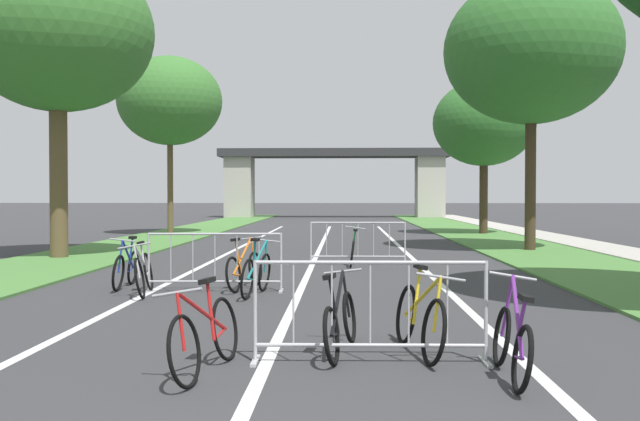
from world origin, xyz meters
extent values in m
cube|color=#477A38|center=(-6.47, 25.12, 0.03)|extent=(3.33, 61.41, 0.05)
cube|color=#477A38|center=(6.47, 25.12, 0.03)|extent=(3.33, 61.41, 0.05)
cube|color=#ADA89E|center=(9.03, 25.12, 0.04)|extent=(1.78, 61.41, 0.08)
cube|color=silver|center=(0.00, 17.76, 0.00)|extent=(0.14, 35.53, 0.01)
cube|color=silver|center=(2.64, 17.76, 0.00)|extent=(0.14, 35.53, 0.01)
cube|color=silver|center=(-2.64, 17.76, 0.00)|extent=(0.14, 35.53, 0.01)
cube|color=#2D2D30|center=(0.00, 50.75, 4.96)|extent=(17.63, 3.19, 0.61)
cube|color=#ADA89E|center=(-7.34, 50.75, 2.33)|extent=(2.07, 2.40, 4.65)
cube|color=#ADA89E|center=(7.34, 50.75, 2.33)|extent=(2.07, 2.40, 4.65)
cylinder|color=brown|center=(-6.91, 16.08, 2.11)|extent=(0.47, 0.47, 4.23)
ellipsoid|color=#38702D|center=(-6.91, 16.08, 6.14)|extent=(5.10, 5.10, 4.34)
cylinder|color=brown|center=(-6.79, 27.47, 2.06)|extent=(0.25, 0.25, 4.13)
ellipsoid|color=#38702D|center=(-6.79, 27.47, 5.82)|extent=(4.52, 4.52, 3.84)
cylinder|color=#3D2D1E|center=(6.49, 19.07, 2.08)|extent=(0.33, 0.33, 4.16)
ellipsoid|color=#2D6628|center=(6.49, 19.07, 6.14)|extent=(5.29, 5.29, 4.50)
cylinder|color=#3D2D1E|center=(6.87, 28.04, 1.61)|extent=(0.36, 0.36, 3.22)
ellipsoid|color=#2D6628|center=(6.87, 28.04, 4.88)|extent=(4.43, 4.43, 3.76)
cylinder|color=#ADADB2|center=(-0.12, 4.84, 0.53)|extent=(0.04, 0.04, 1.05)
cube|color=#ADADB2|center=(-0.12, 4.84, 0.01)|extent=(0.07, 0.44, 0.03)
cylinder|color=#ADADB2|center=(2.24, 4.89, 0.53)|extent=(0.04, 0.04, 1.05)
cube|color=#ADADB2|center=(2.24, 4.89, 0.01)|extent=(0.07, 0.44, 0.03)
cylinder|color=#ADADB2|center=(1.06, 4.87, 1.03)|extent=(2.36, 0.08, 0.04)
cylinder|color=#ADADB2|center=(1.06, 4.87, 0.18)|extent=(2.36, 0.08, 0.04)
cylinder|color=#ADADB2|center=(0.27, 4.85, 0.61)|extent=(0.02, 0.02, 0.87)
cylinder|color=#ADADB2|center=(0.67, 4.86, 0.61)|extent=(0.02, 0.02, 0.87)
cylinder|color=#ADADB2|center=(1.06, 4.87, 0.61)|extent=(0.02, 0.02, 0.87)
cylinder|color=#ADADB2|center=(1.45, 4.87, 0.61)|extent=(0.02, 0.02, 0.87)
cylinder|color=#ADADB2|center=(1.85, 4.88, 0.61)|extent=(0.02, 0.02, 0.87)
cylinder|color=#ADADB2|center=(-2.69, 9.93, 0.53)|extent=(0.04, 0.04, 1.05)
cube|color=#ADADB2|center=(-2.69, 9.93, 0.01)|extent=(0.07, 0.44, 0.03)
cylinder|color=#ADADB2|center=(-0.33, 10.00, 0.53)|extent=(0.04, 0.04, 1.05)
cube|color=#ADADB2|center=(-0.33, 10.00, 0.01)|extent=(0.07, 0.44, 0.03)
cylinder|color=#ADADB2|center=(-1.51, 9.96, 1.03)|extent=(2.36, 0.11, 0.04)
cylinder|color=#ADADB2|center=(-1.51, 9.96, 0.18)|extent=(2.36, 0.11, 0.04)
cylinder|color=#ADADB2|center=(-2.30, 9.94, 0.61)|extent=(0.02, 0.02, 0.87)
cylinder|color=#ADADB2|center=(-1.90, 9.95, 0.61)|extent=(0.02, 0.02, 0.87)
cylinder|color=#ADADB2|center=(-1.51, 9.96, 0.61)|extent=(0.02, 0.02, 0.87)
cylinder|color=#ADADB2|center=(-1.12, 9.98, 0.61)|extent=(0.02, 0.02, 0.87)
cylinder|color=#ADADB2|center=(-0.72, 9.99, 0.61)|extent=(0.02, 0.02, 0.87)
cylinder|color=#ADADB2|center=(-0.05, 15.05, 0.53)|extent=(0.04, 0.04, 1.05)
cube|color=#ADADB2|center=(-0.05, 15.05, 0.01)|extent=(0.07, 0.44, 0.03)
cylinder|color=#ADADB2|center=(2.31, 15.08, 0.53)|extent=(0.04, 0.04, 1.05)
cube|color=#ADADB2|center=(2.31, 15.08, 0.01)|extent=(0.07, 0.44, 0.03)
cylinder|color=#ADADB2|center=(1.13, 15.06, 1.03)|extent=(2.36, 0.08, 0.04)
cylinder|color=#ADADB2|center=(1.13, 15.06, 0.18)|extent=(2.36, 0.08, 0.04)
cylinder|color=#ADADB2|center=(0.35, 15.05, 0.61)|extent=(0.02, 0.02, 0.87)
cylinder|color=#ADADB2|center=(0.74, 15.06, 0.61)|extent=(0.02, 0.02, 0.87)
cylinder|color=#ADADB2|center=(1.13, 15.06, 0.61)|extent=(0.02, 0.02, 0.87)
cylinder|color=#ADADB2|center=(1.53, 15.07, 0.61)|extent=(0.02, 0.02, 0.87)
cylinder|color=#ADADB2|center=(1.92, 15.08, 0.61)|extent=(0.02, 0.02, 0.87)
torus|color=black|center=(1.51, 5.78, 0.34)|extent=(0.27, 0.70, 0.69)
torus|color=black|center=(1.69, 4.74, 0.34)|extent=(0.27, 0.70, 0.69)
cylinder|color=gold|center=(1.64, 5.29, 0.62)|extent=(0.31, 1.00, 0.58)
cylinder|color=gold|center=(1.60, 5.49, 0.61)|extent=(0.14, 0.14, 0.63)
cylinder|color=gold|center=(1.53, 5.61, 0.32)|extent=(0.08, 0.34, 0.08)
cylinder|color=gold|center=(1.73, 4.77, 0.62)|extent=(0.12, 0.11, 0.55)
cube|color=black|center=(1.64, 5.54, 0.92)|extent=(0.15, 0.25, 0.07)
cylinder|color=#99999E|center=(1.77, 4.81, 0.89)|extent=(0.51, 0.12, 0.11)
torus|color=black|center=(2.33, 3.80, 0.30)|extent=(0.17, 0.61, 0.61)
torus|color=black|center=(2.37, 4.76, 0.30)|extent=(0.17, 0.61, 0.61)
cylinder|color=#662884|center=(2.40, 4.26, 0.61)|extent=(0.18, 0.93, 0.65)
cylinder|color=#662884|center=(2.38, 4.08, 0.53)|extent=(0.13, 0.12, 0.55)
cylinder|color=#662884|center=(2.33, 3.96, 0.28)|extent=(0.03, 0.31, 0.07)
cylinder|color=#662884|center=(2.42, 4.74, 0.61)|extent=(0.14, 0.10, 0.62)
cube|color=black|center=(2.42, 4.04, 0.80)|extent=(0.12, 0.24, 0.06)
cylinder|color=#99999E|center=(2.47, 4.71, 0.91)|extent=(0.46, 0.05, 0.10)
torus|color=black|center=(-0.79, 9.01, 0.34)|extent=(0.21, 0.69, 0.69)
torus|color=black|center=(-0.63, 10.02, 0.34)|extent=(0.21, 0.69, 0.69)
cylinder|color=#197A7F|center=(-0.69, 9.48, 0.63)|extent=(0.25, 0.98, 0.61)
cylinder|color=#197A7F|center=(-0.72, 9.29, 0.63)|extent=(0.10, 0.13, 0.69)
cylinder|color=#197A7F|center=(-0.77, 9.17, 0.32)|extent=(0.08, 0.33, 0.08)
cylinder|color=#197A7F|center=(-0.61, 9.99, 0.63)|extent=(0.09, 0.10, 0.58)
cube|color=black|center=(-0.69, 9.25, 0.98)|extent=(0.14, 0.25, 0.06)
cylinder|color=#99999E|center=(-0.59, 9.96, 0.92)|extent=(0.51, 0.11, 0.07)
torus|color=black|center=(0.98, 14.07, 0.32)|extent=(0.13, 0.64, 0.64)
torus|color=black|center=(0.99, 15.09, 0.32)|extent=(0.13, 0.64, 0.64)
cylinder|color=#1E7238|center=(1.03, 14.55, 0.61)|extent=(0.13, 1.00, 0.62)
cylinder|color=#1E7238|center=(1.02, 14.36, 0.58)|extent=(0.13, 0.12, 0.62)
cylinder|color=#1E7238|center=(0.98, 14.23, 0.30)|extent=(0.03, 0.33, 0.08)
cylinder|color=#1E7238|center=(1.03, 15.07, 0.61)|extent=(0.12, 0.09, 0.59)
cube|color=black|center=(1.06, 14.32, 0.88)|extent=(0.11, 0.24, 0.06)
cylinder|color=#99999E|center=(1.07, 15.04, 0.91)|extent=(0.50, 0.03, 0.09)
torus|color=black|center=(-1.15, 9.79, 0.32)|extent=(0.27, 0.66, 0.65)
torus|color=black|center=(-0.90, 10.86, 0.32)|extent=(0.27, 0.66, 0.65)
cylinder|color=orange|center=(-1.07, 10.31, 0.61)|extent=(0.21, 1.06, 0.61)
cylinder|color=orange|center=(-1.11, 10.10, 0.60)|extent=(0.14, 0.11, 0.65)
cylinder|color=orange|center=(-1.11, 9.96, 0.30)|extent=(0.11, 0.35, 0.08)
cylinder|color=orange|center=(-0.94, 10.84, 0.61)|extent=(0.12, 0.07, 0.58)
cube|color=black|center=(-1.16, 10.08, 0.92)|extent=(0.16, 0.26, 0.06)
cylinder|color=#99999E|center=(-0.98, 10.82, 0.90)|extent=(0.43, 0.13, 0.08)
torus|color=black|center=(-2.73, 10.02, 0.35)|extent=(0.26, 0.71, 0.69)
torus|color=black|center=(-2.59, 9.05, 0.35)|extent=(0.26, 0.71, 0.69)
cylinder|color=#B7B7BC|center=(-2.71, 9.55, 0.61)|extent=(0.08, 0.96, 0.57)
cylinder|color=#B7B7BC|center=(-2.73, 9.74, 0.59)|extent=(0.16, 0.10, 0.59)
cylinder|color=#B7B7BC|center=(-2.70, 9.87, 0.32)|extent=(0.08, 0.32, 0.08)
cylinder|color=#B7B7BC|center=(-2.64, 9.06, 0.61)|extent=(0.14, 0.08, 0.54)
cube|color=black|center=(-2.79, 9.77, 0.88)|extent=(0.14, 0.25, 0.07)
cylinder|color=#99999E|center=(-2.69, 9.08, 0.88)|extent=(0.54, 0.10, 0.12)
torus|color=black|center=(-3.27, 10.87, 0.33)|extent=(0.14, 0.67, 0.66)
torus|color=black|center=(-3.23, 9.89, 0.33)|extent=(0.14, 0.67, 0.66)
cylinder|color=#1E389E|center=(-3.22, 10.41, 0.62)|extent=(0.14, 0.95, 0.62)
cylinder|color=#1E389E|center=(-3.23, 10.59, 0.60)|extent=(0.12, 0.12, 0.65)
cylinder|color=#1E389E|center=(-3.26, 10.71, 0.31)|extent=(0.04, 0.32, 0.08)
cylinder|color=#1E389E|center=(-3.20, 9.92, 0.62)|extent=(0.10, 0.10, 0.59)
cube|color=black|center=(-3.19, 10.63, 0.92)|extent=(0.11, 0.24, 0.06)
cylinder|color=#99999E|center=(-3.17, 9.94, 0.92)|extent=(0.45, 0.05, 0.07)
torus|color=black|center=(-0.44, 4.91, 0.33)|extent=(0.26, 0.68, 0.66)
torus|color=black|center=(-0.62, 3.87, 0.33)|extent=(0.26, 0.68, 0.66)
cylinder|color=red|center=(-0.57, 4.42, 0.59)|extent=(0.30, 1.00, 0.55)
cylinder|color=red|center=(-0.54, 4.62, 0.57)|extent=(0.14, 0.14, 0.59)
cylinder|color=red|center=(-0.47, 4.74, 0.31)|extent=(0.08, 0.34, 0.08)
cylinder|color=red|center=(-0.66, 3.90, 0.59)|extent=(0.12, 0.11, 0.52)
cube|color=black|center=(-0.58, 4.67, 0.86)|extent=(0.15, 0.25, 0.07)
cylinder|color=#99999E|center=(-0.70, 3.94, 0.85)|extent=(0.47, 0.11, 0.11)
torus|color=black|center=(0.66, 4.73, 0.30)|extent=(0.23, 0.61, 0.60)
torus|color=black|center=(0.85, 5.81, 0.30)|extent=(0.23, 0.61, 0.60)
cylinder|color=black|center=(0.72, 5.25, 0.57)|extent=(0.15, 1.06, 0.57)
cylinder|color=black|center=(0.68, 5.04, 0.56)|extent=(0.14, 0.11, 0.62)
cylinder|color=black|center=(0.70, 4.90, 0.28)|extent=(0.09, 0.35, 0.07)
cylinder|color=black|center=(0.81, 5.79, 0.57)|extent=(0.12, 0.08, 0.54)
cube|color=black|center=(0.64, 5.01, 0.87)|extent=(0.15, 0.25, 0.06)
cylinder|color=#99999E|center=(0.78, 5.77, 0.84)|extent=(0.44, 0.10, 0.09)
camera|label=1|loc=(0.80, -2.14, 1.72)|focal=38.51mm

